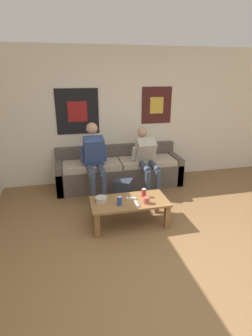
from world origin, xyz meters
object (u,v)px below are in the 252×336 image
at_px(drink_can_blue, 119,201).
at_px(game_controller_near_left, 131,198).
at_px(couch, 119,171).
at_px(backpack, 123,192).
at_px(person_seated_teen, 146,158).
at_px(game_controller_near_right, 137,204).
at_px(ceramic_bowl, 101,199).
at_px(pillar_candle, 146,200).
at_px(drink_can_red, 144,193).
at_px(person_seated_adult, 95,158).
at_px(coffee_table, 129,205).

xyz_separation_m(drink_can_blue, game_controller_near_left, (0.20, 0.14, -0.05)).
distance_m(couch, game_controller_near_left, 1.38).
xyz_separation_m(couch, backpack, (-0.10, -0.77, -0.08)).
height_order(couch, person_seated_teen, person_seated_teen).
relative_size(backpack, game_controller_near_right, 2.87).
xyz_separation_m(drink_can_blue, game_controller_near_right, (0.23, -0.05, -0.05)).
bearing_deg(couch, ceramic_bowl, -111.74).
height_order(ceramic_bowl, pillar_candle, pillar_candle).
bearing_deg(drink_can_red, drink_can_blue, -156.89).
height_order(backpack, game_controller_near_left, backpack).
bearing_deg(couch, drink_can_blue, -101.62).
bearing_deg(game_controller_near_left, backpack, 88.74).
bearing_deg(person_seated_adult, drink_can_red, -59.32).
bearing_deg(drink_can_red, game_controller_near_left, -171.39).
distance_m(coffee_table, person_seated_adult, 1.19).
relative_size(drink_can_red, game_controller_near_right, 0.86).
bearing_deg(game_controller_near_left, drink_can_blue, -144.98).
distance_m(couch, pillar_candle, 1.56).
distance_m(couch, backpack, 0.78).
bearing_deg(game_controller_near_right, drink_can_red, 52.11).
relative_size(person_seated_adult, game_controller_near_right, 8.77).
bearing_deg(person_seated_adult, backpack, -45.83).
bearing_deg(game_controller_near_right, couch, 87.04).
relative_size(drink_can_blue, game_controller_near_left, 0.85).
xyz_separation_m(coffee_table, drink_can_blue, (-0.16, -0.10, 0.13)).
xyz_separation_m(coffee_table, game_controller_near_left, (0.04, 0.05, 0.08)).
relative_size(person_seated_teen, ceramic_bowl, 6.68).
height_order(person_seated_adult, pillar_candle, person_seated_adult).
distance_m(couch, drink_can_blue, 1.56).
distance_m(person_seated_adult, drink_can_blue, 1.21).
bearing_deg(game_controller_near_left, drink_can_red, 8.61).
height_order(coffee_table, drink_can_blue, drink_can_blue).
height_order(backpack, pillar_candle, pillar_candle).
bearing_deg(game_controller_near_right, person_seated_teen, 67.12).
bearing_deg(pillar_candle, couch, 92.30).
bearing_deg(backpack, drink_can_red, -72.21).
relative_size(coffee_table, person_seated_teen, 0.97).
bearing_deg(game_controller_near_right, pillar_candle, 5.10).
height_order(person_seated_teen, game_controller_near_right, person_seated_teen).
height_order(couch, drink_can_blue, couch).
bearing_deg(coffee_table, couch, 84.01).
xyz_separation_m(couch, game_controller_near_left, (-0.11, -1.38, 0.10)).
distance_m(pillar_candle, game_controller_near_left, 0.25).
height_order(couch, person_seated_adult, person_seated_adult).
xyz_separation_m(person_seated_adult, game_controller_near_left, (0.39, -1.03, -0.31)).
relative_size(person_seated_teen, game_controller_near_left, 7.72).
relative_size(couch, person_seated_adult, 1.88).
distance_m(drink_can_red, game_controller_near_left, 0.21).
relative_size(pillar_candle, game_controller_near_left, 0.69).
height_order(pillar_candle, game_controller_near_right, pillar_candle).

